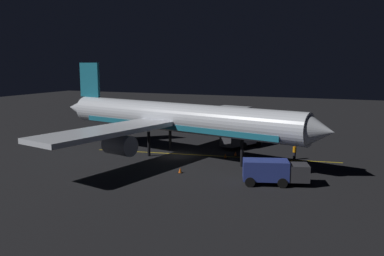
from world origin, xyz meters
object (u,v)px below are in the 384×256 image
object	(u,v)px
traffic_cone_under_wing	(225,156)
traffic_cone_far	(236,154)
traffic_cone_near_right	(269,167)
traffic_cone_near_left	(180,171)
baggage_truck	(273,172)
ground_crew_worker	(294,152)
airliner	(172,119)
catering_truck	(242,138)

from	to	relation	value
traffic_cone_under_wing	traffic_cone_far	world-z (taller)	same
traffic_cone_far	traffic_cone_near_right	bearing A→B (deg)	47.32
traffic_cone_near_left	traffic_cone_under_wing	size ratio (longest dim) A/B	1.00
baggage_truck	traffic_cone_near_right	size ratio (longest dim) A/B	11.34
ground_crew_worker	traffic_cone_under_wing	size ratio (longest dim) A/B	3.16
traffic_cone_near_left	traffic_cone_near_right	bearing A→B (deg)	121.77
airliner	traffic_cone_far	bearing A→B (deg)	109.67
traffic_cone_near_left	traffic_cone_near_right	size ratio (longest dim) A/B	1.00
catering_truck	traffic_cone_far	bearing A→B (deg)	7.22
baggage_truck	catering_truck	bearing A→B (deg)	-154.84
catering_truck	traffic_cone_under_wing	world-z (taller)	catering_truck
traffic_cone_near_left	catering_truck	bearing A→B (deg)	171.27
airliner	ground_crew_worker	distance (m)	14.80
catering_truck	traffic_cone_far	xyz separation A→B (m)	(5.28, 0.67, -0.99)
ground_crew_worker	traffic_cone_far	xyz separation A→B (m)	(0.80, -6.80, -0.64)
airliner	baggage_truck	world-z (taller)	airliner
baggage_truck	traffic_cone_near_right	xyz separation A→B (m)	(-5.28, -1.43, -0.93)
traffic_cone_near_right	airliner	bearing A→B (deg)	-99.74
airliner	traffic_cone_near_left	xyz separation A→B (m)	(7.05, 4.21, -4.22)
baggage_truck	traffic_cone_under_wing	world-z (taller)	baggage_truck
ground_crew_worker	traffic_cone_far	world-z (taller)	ground_crew_worker
catering_truck	ground_crew_worker	world-z (taller)	catering_truck
catering_truck	traffic_cone_under_wing	distance (m)	6.98
catering_truck	traffic_cone_near_left	size ratio (longest dim) A/B	11.56
airliner	traffic_cone_near_right	bearing A→B (deg)	80.26
traffic_cone_far	catering_truck	bearing A→B (deg)	-172.78
traffic_cone_near_right	traffic_cone_far	size ratio (longest dim) A/B	1.00
traffic_cone_near_right	traffic_cone_under_wing	size ratio (longest dim) A/B	1.00
catering_truck	traffic_cone_near_right	xyz separation A→B (m)	(9.93, 5.72, -0.99)
airliner	traffic_cone_under_wing	size ratio (longest dim) A/B	68.96
baggage_truck	traffic_cone_near_right	distance (m)	5.55
catering_truck	traffic_cone_near_left	world-z (taller)	catering_truck
baggage_truck	traffic_cone_far	size ratio (longest dim) A/B	11.34
airliner	traffic_cone_under_wing	bearing A→B (deg)	98.29
airliner	baggage_truck	size ratio (longest dim) A/B	6.08
traffic_cone_near_left	traffic_cone_far	size ratio (longest dim) A/B	1.00
ground_crew_worker	traffic_cone_far	distance (m)	6.88
traffic_cone_under_wing	traffic_cone_far	bearing A→B (deg)	155.01
ground_crew_worker	traffic_cone_near_left	world-z (taller)	ground_crew_worker
ground_crew_worker	traffic_cone_near_left	size ratio (longest dim) A/B	3.16
ground_crew_worker	airliner	bearing A→B (deg)	-76.46
traffic_cone_near_right	traffic_cone_under_wing	xyz separation A→B (m)	(-3.03, -5.81, 0.00)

